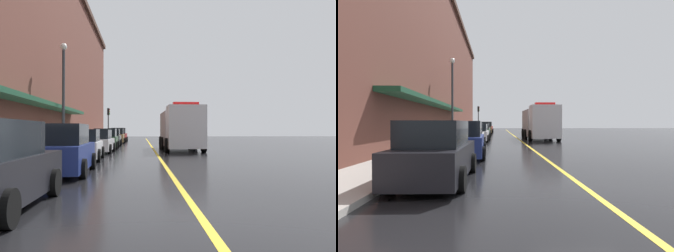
# 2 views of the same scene
# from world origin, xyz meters

# --- Properties ---
(ground_plane) EXTENTS (112.00, 112.00, 0.00)m
(ground_plane) POSITION_xyz_m (0.00, 25.00, 0.00)
(ground_plane) COLOR black
(sidewalk_left) EXTENTS (2.40, 70.00, 0.15)m
(sidewalk_left) POSITION_xyz_m (-6.20, 25.00, 0.07)
(sidewalk_left) COLOR #ADA8A0
(sidewalk_left) RESTS_ON ground
(lane_center_stripe) EXTENTS (0.16, 70.00, 0.01)m
(lane_center_stripe) POSITION_xyz_m (0.00, 25.00, 0.00)
(lane_center_stripe) COLOR gold
(lane_center_stripe) RESTS_ON ground
(parked_car_1) EXTENTS (2.21, 4.61, 1.76)m
(parked_car_1) POSITION_xyz_m (-3.87, 6.67, 0.82)
(parked_car_1) COLOR navy
(parked_car_1) RESTS_ON ground
(parked_car_2) EXTENTS (2.12, 4.18, 1.59)m
(parked_car_2) POSITION_xyz_m (-4.02, 12.41, 0.75)
(parked_car_2) COLOR silver
(parked_car_2) RESTS_ON ground
(parked_car_3) EXTENTS (2.20, 4.51, 1.57)m
(parked_car_3) POSITION_xyz_m (-3.96, 18.42, 0.74)
(parked_car_3) COLOR silver
(parked_car_3) RESTS_ON ground
(parked_car_4) EXTENTS (2.16, 4.31, 1.67)m
(parked_car_4) POSITION_xyz_m (-3.93, 23.87, 0.78)
(parked_car_4) COLOR #2D5133
(parked_car_4) RESTS_ON ground
(parked_car_5) EXTENTS (2.08, 4.69, 1.68)m
(parked_car_5) POSITION_xyz_m (-3.93, 29.55, 0.79)
(parked_car_5) COLOR #595B60
(parked_car_5) RESTS_ON ground
(parked_car_6) EXTENTS (2.08, 4.75, 1.76)m
(parked_car_6) POSITION_xyz_m (-3.85, 35.95, 0.82)
(parked_car_6) COLOR #A5844C
(parked_car_6) RESTS_ON ground
(parked_car_7) EXTENTS (2.20, 4.40, 1.83)m
(parked_car_7) POSITION_xyz_m (-3.85, 41.46, 0.85)
(parked_car_7) COLOR maroon
(parked_car_7) RESTS_ON ground
(box_truck) EXTENTS (2.92, 8.90, 3.47)m
(box_truck) POSITION_xyz_m (2.02, 21.41, 1.65)
(box_truck) COLOR silver
(box_truck) RESTS_ON ground
(parking_meter_0) EXTENTS (0.14, 0.18, 1.33)m
(parking_meter_0) POSITION_xyz_m (-5.35, 7.20, 1.06)
(parking_meter_0) COLOR #4C4C51
(parking_meter_0) RESTS_ON sidewalk_left
(parking_meter_1) EXTENTS (0.14, 0.18, 1.33)m
(parking_meter_1) POSITION_xyz_m (-5.35, 33.71, 1.06)
(parking_meter_1) COLOR #4C4C51
(parking_meter_1) RESTS_ON sidewalk_left
(parking_meter_2) EXTENTS (0.14, 0.18, 1.33)m
(parking_meter_2) POSITION_xyz_m (-5.35, 24.72, 1.06)
(parking_meter_2) COLOR #4C4C51
(parking_meter_2) RESTS_ON sidewalk_left
(parking_meter_3) EXTENTS (0.14, 0.18, 1.33)m
(parking_meter_3) POSITION_xyz_m (-5.35, 21.50, 1.06)
(parking_meter_3) COLOR #4C4C51
(parking_meter_3) RESTS_ON sidewalk_left
(street_lamp_left) EXTENTS (0.44, 0.44, 6.94)m
(street_lamp_left) POSITION_xyz_m (-5.95, 16.99, 4.40)
(street_lamp_left) COLOR #33383D
(street_lamp_left) RESTS_ON sidewalk_left
(traffic_light_near) EXTENTS (0.38, 0.36, 4.30)m
(traffic_light_near) POSITION_xyz_m (-5.29, 41.68, 3.16)
(traffic_light_near) COLOR #232326
(traffic_light_near) RESTS_ON sidewalk_left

